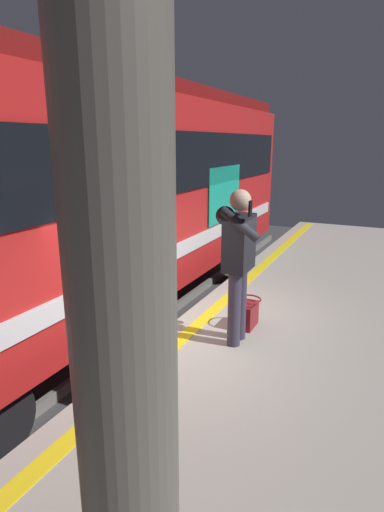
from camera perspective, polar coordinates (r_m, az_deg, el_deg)
The scene contains 9 objects.
ground_plane at distance 5.67m, azimuth -2.71°, elevation -19.68°, with size 24.36×24.36×0.00m, color #3D3D3F.
platform at distance 4.88m, azimuth 24.53°, elevation -19.69°, with size 14.87×4.80×1.13m, color #9E998E.
safety_line at distance 4.98m, azimuth 0.20°, elevation -9.87°, with size 14.57×0.16×0.01m, color yellow.
track_rail_near at distance 6.32m, azimuth -14.41°, elevation -15.33°, with size 19.33×0.08×0.16m, color slate.
track_rail_far at distance 7.25m, azimuth -23.35°, elevation -12.00°, with size 19.33×0.08×0.16m, color slate.
train_carriage at distance 7.19m, azimuth -11.86°, elevation 9.35°, with size 10.33×2.89×4.01m.
passenger at distance 4.38m, azimuth 6.32°, elevation 0.13°, with size 0.57×0.55×1.67m.
handbag at distance 5.02m, azimuth 7.68°, elevation -7.82°, with size 0.33×0.30×0.36m.
station_column at distance 1.38m, azimuth -10.37°, elevation 10.73°, with size 0.39×0.39×4.05m, color #59544C.
Camera 1 is at (4.07, 2.25, 3.26)m, focal length 29.24 mm.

